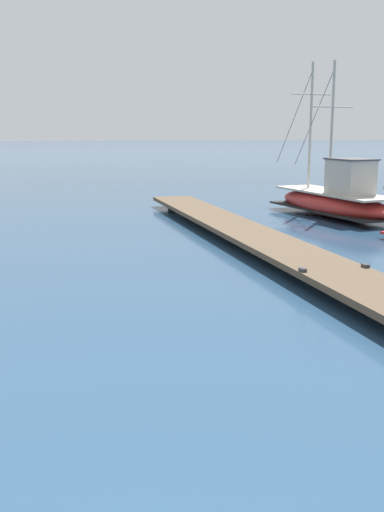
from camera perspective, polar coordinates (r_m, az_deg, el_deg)
floating_dock at (r=18.46m, az=6.42°, el=1.60°), size 3.61×23.34×0.53m
fishing_boat_0 at (r=26.11m, az=13.34°, el=5.19°), size 3.47×8.44×6.46m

